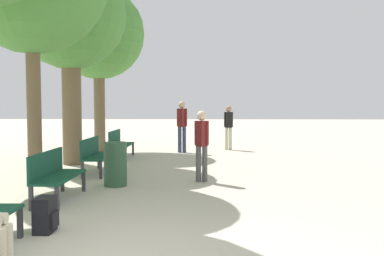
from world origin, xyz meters
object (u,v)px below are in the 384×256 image
at_px(bench_row_1, 54,172).
at_px(tree_row_3, 99,34).
at_px(pedestrian_mid, 202,141).
at_px(backpack, 45,215).
at_px(tree_row_2, 70,17).
at_px(bench_row_2, 96,153).
at_px(pedestrian_near, 228,125).
at_px(trash_bin, 115,164).
at_px(pedestrian_far, 182,123).
at_px(bench_row_3, 119,142).

distance_m(bench_row_1, tree_row_3, 8.42).
bearing_deg(pedestrian_mid, backpack, -119.00).
bearing_deg(tree_row_2, bench_row_2, -55.75).
bearing_deg(pedestrian_near, trash_bin, -111.52).
relative_size(bench_row_1, pedestrian_far, 0.90).
bearing_deg(tree_row_3, bench_row_2, -77.42).
bearing_deg(bench_row_1, pedestrian_near, 66.76).
height_order(tree_row_2, backpack, tree_row_2).
xyz_separation_m(bench_row_2, bench_row_3, (0.00, 2.87, 0.00)).
bearing_deg(pedestrian_near, bench_row_1, -113.24).
relative_size(tree_row_2, tree_row_3, 0.99).
relative_size(backpack, pedestrian_near, 0.29).
xyz_separation_m(bench_row_1, pedestrian_near, (3.53, 8.23, 0.43)).
xyz_separation_m(tree_row_3, pedestrian_near, (4.58, 0.69, -3.18)).
bearing_deg(pedestrian_near, tree_row_3, -171.40).
bearing_deg(bench_row_1, tree_row_2, 103.32).
height_order(bench_row_2, pedestrian_near, pedestrian_near).
bearing_deg(bench_row_1, tree_row_3, 97.87).
relative_size(bench_row_3, tree_row_2, 0.28).
height_order(bench_row_3, backpack, bench_row_3).
height_order(bench_row_1, tree_row_2, tree_row_2).
xyz_separation_m(bench_row_1, backpack, (0.54, -1.87, -0.26)).
distance_m(pedestrian_near, pedestrian_far, 1.90).
relative_size(tree_row_2, trash_bin, 6.27).
xyz_separation_m(tree_row_3, pedestrian_mid, (3.64, -5.70, -3.22)).
bearing_deg(bench_row_3, pedestrian_near, 35.20).
height_order(bench_row_1, backpack, bench_row_1).
bearing_deg(pedestrian_mid, tree_row_2, 144.86).
xyz_separation_m(bench_row_2, pedestrian_mid, (2.59, -1.03, 0.39)).
distance_m(bench_row_3, trash_bin, 4.49).
relative_size(bench_row_1, backpack, 3.36).
xyz_separation_m(bench_row_2, backpack, (0.54, -4.74, -0.26)).
xyz_separation_m(tree_row_2, backpack, (1.58, -6.27, -3.86)).
height_order(pedestrian_mid, pedestrian_far, pedestrian_far).
bearing_deg(bench_row_2, bench_row_3, 90.00).
bearing_deg(pedestrian_mid, bench_row_3, 123.64).
xyz_separation_m(bench_row_3, backpack, (0.54, -7.61, -0.26)).
bearing_deg(tree_row_2, backpack, -75.83).
xyz_separation_m(tree_row_2, pedestrian_near, (4.58, 3.83, -3.17)).
bearing_deg(pedestrian_near, backpack, -106.52).
height_order(backpack, pedestrian_mid, pedestrian_mid).
xyz_separation_m(bench_row_3, tree_row_3, (-1.04, 1.80, 3.61)).
bearing_deg(tree_row_3, pedestrian_far, -4.69).
xyz_separation_m(pedestrian_near, trash_bin, (-2.72, -6.91, -0.47)).
height_order(bench_row_3, trash_bin, trash_bin).
bearing_deg(trash_bin, bench_row_1, -121.47).
bearing_deg(bench_row_2, backpack, -83.50).
bearing_deg(pedestrian_near, bench_row_2, -123.39).
relative_size(tree_row_2, pedestrian_near, 3.54).
relative_size(bench_row_2, bench_row_3, 1.00).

